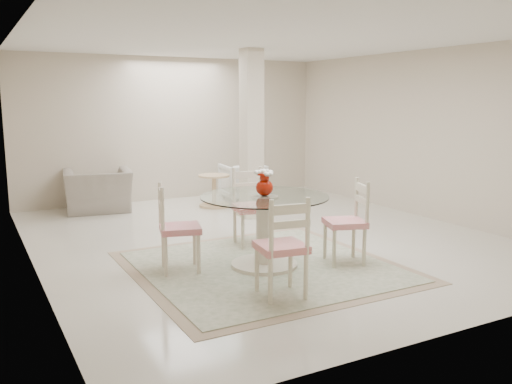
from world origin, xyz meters
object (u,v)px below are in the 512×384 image
dining_chair_east (351,215)px  armchair_white (243,182)px  dining_chair_north (250,201)px  dining_chair_west (173,222)px  column (252,134)px  dining_table (264,231)px  side_table (214,192)px  red_vase (265,183)px  recliner_taupe (98,191)px  dining_chair_south (284,240)px

dining_chair_east → armchair_white: (0.75, 4.25, -0.22)m
dining_chair_north → dining_chair_west: size_ratio=1.03×
dining_chair_west → dining_chair_east: bearing=-94.4°
column → dining_chair_west: 3.14m
dining_chair_east → dining_chair_north: (-0.63, 1.31, 0.02)m
dining_table → side_table: 3.68m
dining_table → red_vase: bearing=-18.4°
recliner_taupe → red_vase: bearing=112.2°
dining_chair_north → recliner_taupe: (-1.30, 3.16, -0.23)m
dining_chair_east → dining_chair_south: dining_chair_south is taller
side_table → dining_chair_south: bearing=-105.9°
dining_chair_south → dining_chair_west: bearing=-55.8°
recliner_taupe → armchair_white: recliner_taupe is taller
armchair_white → dining_chair_south: bearing=74.3°
dining_chair_west → dining_chair_north: bearing=-49.1°
red_vase → side_table: size_ratio=0.52×
dining_chair_north → dining_chair_south: size_ratio=1.01×
red_vase → side_table: bearing=74.9°
red_vase → side_table: 3.75m
red_vase → armchair_white: red_vase is taller
dining_chair_east → dining_chair_south: size_ratio=0.98×
dining_chair_west → recliner_taupe: size_ratio=0.99×
dining_chair_east → dining_chair_west: dining_chair_west is taller
red_vase → recliner_taupe: 4.29m
red_vase → dining_chair_north: red_vase is taller
column → red_vase: (-1.16, -2.51, -0.36)m
column → side_table: (-0.21, 1.05, -1.08)m
dining_table → dining_chair_west: bearing=160.8°
dining_chair_north → red_vase: bearing=-98.7°
dining_chair_west → armchair_white: dining_chair_west is taller
column → dining_chair_south: size_ratio=2.42×
red_vase → dining_chair_south: (-0.33, -0.97, -0.40)m
dining_table → recliner_taupe: dining_table is taller
column → recliner_taupe: (-2.13, 1.63, -0.99)m
column → armchair_white: size_ratio=3.48×
dining_chair_south → armchair_white: size_ratio=1.44×
dining_table → recliner_taupe: 4.24m
dining_table → red_vase: red_vase is taller
red_vase → armchair_white: bearing=66.3°
dining_table → dining_chair_north: 1.04m
dining_chair_east → side_table: (-0.01, 3.89, -0.31)m
dining_table → red_vase: (0.00, -0.00, 0.56)m
column → dining_chair_south: 3.86m
dining_chair_east → dining_chair_west: size_ratio=1.00×
dining_chair_south → dining_table: bearing=-100.6°
dining_table → dining_chair_south: (-0.33, -0.97, 0.16)m
side_table → dining_chair_north: bearing=-103.6°
dining_table → recliner_taupe: (-0.96, 4.13, -0.07)m
recliner_taupe → dining_table: bearing=112.1°
column → dining_chair_north: bearing=-118.5°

